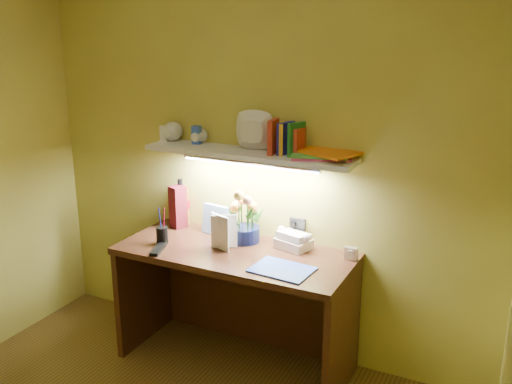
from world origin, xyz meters
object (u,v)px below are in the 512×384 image
desk (235,308)px  telephone (294,239)px  flower_bouquet (245,216)px  desk_clock (351,253)px  whisky_bottle (181,202)px

desk → telephone: (0.30, 0.19, 0.43)m
flower_bouquet → desk_clock: bearing=1.4°
desk → telephone: 0.56m
whisky_bottle → telephone: bearing=-3.9°
desk → desk_clock: size_ratio=19.24×
flower_bouquet → desk_clock: 0.68m
flower_bouquet → desk: bearing=-84.0°
telephone → desk: bearing=-131.4°
telephone → desk_clock: 0.36m
desk → telephone: size_ratio=7.15×
desk → flower_bouquet: bearing=96.0°
telephone → flower_bouquet: bearing=-159.5°
telephone → whisky_bottle: bearing=-168.3°
desk_clock → whisky_bottle: whisky_bottle is taller
whisky_bottle → flower_bouquet: bearing=-9.1°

